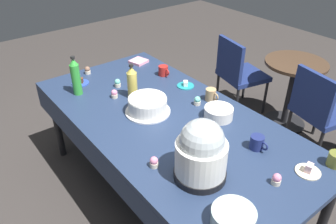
{
  "coord_description": "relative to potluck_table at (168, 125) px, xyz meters",
  "views": [
    {
      "loc": [
        1.54,
        -1.2,
        2.04
      ],
      "look_at": [
        0.0,
        0.0,
        0.8
      ],
      "focal_mm": 35.63,
      "sensor_mm": 36.0,
      "label": 1
    }
  ],
  "objects": [
    {
      "name": "frosted_layer_cake",
      "position": [
        -0.15,
        -0.07,
        0.12
      ],
      "size": [
        0.33,
        0.33,
        0.12
      ],
      "color": "silver",
      "rests_on": "potluck_table"
    },
    {
      "name": "cupcake_berry",
      "position": [
        0.35,
        -0.37,
        0.09
      ],
      "size": [
        0.05,
        0.05,
        0.07
      ],
      "color": "beige",
      "rests_on": "potluck_table"
    },
    {
      "name": "glass_salad_bowl",
      "position": [
        0.9,
        -0.32,
        0.1
      ],
      "size": [
        0.21,
        0.21,
        0.09
      ],
      "primitive_type": "cylinder",
      "color": "#B2C6BC",
      "rests_on": "potluck_table"
    },
    {
      "name": "paper_napkin_stack",
      "position": [
        -0.92,
        0.36,
        0.07
      ],
      "size": [
        0.17,
        0.17,
        0.02
      ],
      "primitive_type": "cube",
      "rotation": [
        0.0,
        0.0,
        0.26
      ],
      "color": "pink",
      "rests_on": "potluck_table"
    },
    {
      "name": "soda_bottle_lime_soda",
      "position": [
        -0.71,
        -0.34,
        0.21
      ],
      "size": [
        0.07,
        0.07,
        0.32
      ],
      "color": "green",
      "rests_on": "potluck_table"
    },
    {
      "name": "coffee_mug_navy",
      "position": [
        0.6,
        0.22,
        0.11
      ],
      "size": [
        0.13,
        0.09,
        0.09
      ],
      "color": "navy",
      "rests_on": "potluck_table"
    },
    {
      "name": "cupcake_cocoa",
      "position": [
        0.86,
        0.06,
        0.09
      ],
      "size": [
        0.05,
        0.05,
        0.07
      ],
      "color": "beige",
      "rests_on": "potluck_table"
    },
    {
      "name": "maroon_chair_right",
      "position": [
        0.38,
        1.4,
        -0.2
      ],
      "size": [
        0.52,
        0.52,
        0.85
      ],
      "color": "navy",
      "rests_on": "ground"
    },
    {
      "name": "round_cafe_table",
      "position": [
        -0.05,
        1.62,
        -0.19
      ],
      "size": [
        0.6,
        0.6,
        0.72
      ],
      "color": "#473323",
      "rests_on": "ground"
    },
    {
      "name": "potluck_table",
      "position": [
        0.0,
        0.0,
        0.0
      ],
      "size": [
        2.2,
        1.1,
        0.75
      ],
      "color": "navy",
      "rests_on": "ground"
    },
    {
      "name": "slow_cooker",
      "position": [
        0.57,
        -0.22,
        0.23
      ],
      "size": [
        0.29,
        0.29,
        0.36
      ],
      "color": "black",
      "rests_on": "potluck_table"
    },
    {
      "name": "cupcake_rose",
      "position": [
        -0.01,
        0.28,
        0.09
      ],
      "size": [
        0.05,
        0.05,
        0.07
      ],
      "color": "beige",
      "rests_on": "potluck_table"
    },
    {
      "name": "cupcake_vanilla",
      "position": [
        -0.62,
        -0.04,
        0.09
      ],
      "size": [
        0.05,
        0.05,
        0.07
      ],
      "color": "beige",
      "rests_on": "potluck_table"
    },
    {
      "name": "coffee_mug_red",
      "position": [
        -0.56,
        0.39,
        0.1
      ],
      "size": [
        0.12,
        0.08,
        0.09
      ],
      "color": "#B2231E",
      "rests_on": "potluck_table"
    },
    {
      "name": "coffee_mug_tan",
      "position": [
        0.0,
        0.41,
        0.11
      ],
      "size": [
        0.12,
        0.08,
        0.09
      ],
      "color": "tan",
      "rests_on": "potluck_table"
    },
    {
      "name": "ground",
      "position": [
        0.0,
        0.0,
        -0.69
      ],
      "size": [
        9.0,
        9.0,
        0.0
      ],
      "primitive_type": "plane",
      "color": "#383330"
    },
    {
      "name": "dessert_plate_cobalt",
      "position": [
        -0.86,
        -0.26,
        0.07
      ],
      "size": [
        0.14,
        0.14,
        0.05
      ],
      "color": "#2D4CB2",
      "rests_on": "potluck_table"
    },
    {
      "name": "cupcake_mint",
      "position": [
        -0.99,
        -0.12,
        0.09
      ],
      "size": [
        0.05,
        0.05,
        0.07
      ],
      "color": "beige",
      "rests_on": "potluck_table"
    },
    {
      "name": "dessert_plate_cream",
      "position": [
        0.92,
        0.28,
        0.08
      ],
      "size": [
        0.14,
        0.14,
        0.06
      ],
      "color": "beige",
      "rests_on": "potluck_table"
    },
    {
      "name": "soda_bottle_ginger_ale",
      "position": [
        -0.4,
        -0.03,
        0.19
      ],
      "size": [
        0.08,
        0.08,
        0.27
      ],
      "color": "gold",
      "rests_on": "potluck_table"
    },
    {
      "name": "coffee_mug_olive",
      "position": [
        0.98,
        0.45,
        0.1
      ],
      "size": [
        0.13,
        0.09,
        0.09
      ],
      "color": "olive",
      "rests_on": "potluck_table"
    },
    {
      "name": "cupcake_lemon",
      "position": [
        -0.48,
        -0.15,
        0.09
      ],
      "size": [
        0.05,
        0.05,
        0.07
      ],
      "color": "beige",
      "rests_on": "potluck_table"
    },
    {
      "name": "maroon_chair_left",
      "position": [
        -0.57,
        1.4,
        -0.2
      ],
      "size": [
        0.53,
        0.53,
        0.85
      ],
      "color": "navy",
      "rests_on": "ground"
    },
    {
      "name": "ceramic_snack_bowl",
      "position": [
        0.21,
        0.28,
        0.1
      ],
      "size": [
        0.2,
        0.2,
        0.08
      ],
      "primitive_type": "cylinder",
      "color": "silver",
      "rests_on": "potluck_table"
    },
    {
      "name": "dessert_plate_teal",
      "position": [
        -0.29,
        0.4,
        0.07
      ],
      "size": [
        0.14,
        0.14,
        0.05
      ],
      "color": "teal",
      "rests_on": "potluck_table"
    }
  ]
}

